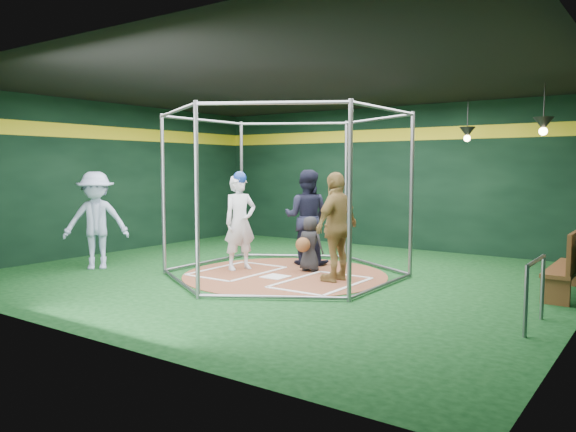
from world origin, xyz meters
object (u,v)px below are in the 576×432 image
Objects in this scene: batter_figure at (240,221)px; visitor_leopard at (337,227)px; umpire at (307,217)px; dugout_bench at (571,262)px.

batter_figure is 1.00× the size of visitor_leopard.
umpire is 1.08× the size of dugout_bench.
dugout_bench is (3.55, 1.17, -0.43)m from visitor_leopard.
batter_figure is at bearing 40.33° from umpire.
batter_figure reaches higher than dugout_bench.
umpire reaches higher than visitor_leopard.
batter_figure is at bearing -82.19° from visitor_leopard.
umpire reaches higher than batter_figure.
dugout_bench is at bearing 12.82° from batter_figure.
dugout_bench is at bearing 160.69° from umpire.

